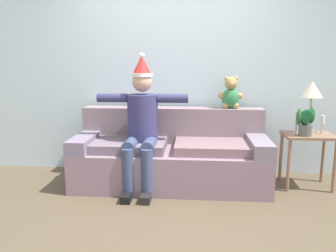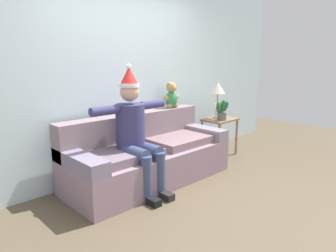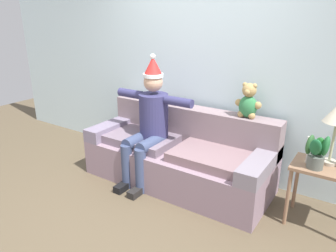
# 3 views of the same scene
# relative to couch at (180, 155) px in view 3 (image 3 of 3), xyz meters

# --- Properties ---
(ground_plane) EXTENTS (10.00, 10.00, 0.00)m
(ground_plane) POSITION_rel_couch_xyz_m (0.00, -1.03, -0.33)
(ground_plane) COLOR brown
(back_wall) EXTENTS (7.00, 0.10, 2.70)m
(back_wall) POSITION_rel_couch_xyz_m (0.00, 0.52, 1.02)
(back_wall) COLOR silver
(back_wall) RESTS_ON ground_plane
(couch) EXTENTS (2.18, 0.88, 0.86)m
(couch) POSITION_rel_couch_xyz_m (0.00, 0.00, 0.00)
(couch) COLOR gray
(couch) RESTS_ON ground_plane
(person_seated) EXTENTS (1.02, 0.77, 1.51)m
(person_seated) POSITION_rel_couch_xyz_m (-0.32, -0.17, 0.43)
(person_seated) COLOR navy
(person_seated) RESTS_ON ground_plane
(teddy_bear) EXTENTS (0.29, 0.17, 0.38)m
(teddy_bear) POSITION_rel_couch_xyz_m (0.69, 0.26, 0.70)
(teddy_bear) COLOR #317B45
(teddy_bear) RESTS_ON couch
(side_table) EXTENTS (0.55, 0.40, 0.61)m
(side_table) POSITION_rel_couch_xyz_m (1.54, 0.00, 0.17)
(side_table) COLOR #8A664C
(side_table) RESTS_ON ground_plane
(potted_plant) EXTENTS (0.22, 0.23, 0.32)m
(potted_plant) POSITION_rel_couch_xyz_m (1.47, -0.09, 0.44)
(potted_plant) COLOR #545B54
(potted_plant) RESTS_ON side_table
(candle_tall) EXTENTS (0.04, 0.04, 0.26)m
(candle_tall) POSITION_rel_couch_xyz_m (1.39, -0.02, 0.45)
(candle_tall) COLOR beige
(candle_tall) RESTS_ON side_table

